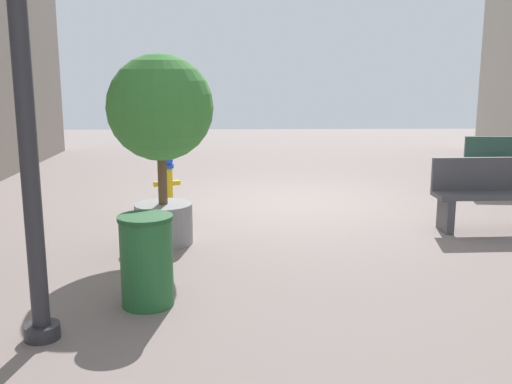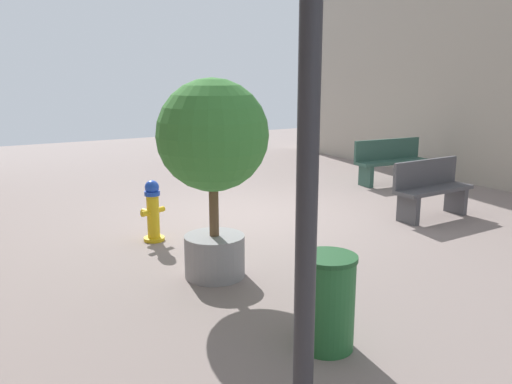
{
  "view_description": "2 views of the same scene",
  "coord_description": "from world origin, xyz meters",
  "px_view_note": "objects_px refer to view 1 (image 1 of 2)",
  "views": [
    {
      "loc": [
        0.83,
        9.35,
        2.12
      ],
      "look_at": [
        0.63,
        1.97,
        0.59
      ],
      "focal_mm": 42.31,
      "sensor_mm": 36.0,
      "label": 1
    },
    {
      "loc": [
        4.31,
        7.41,
        2.31
      ],
      "look_at": [
        0.96,
        1.77,
        0.84
      ],
      "focal_mm": 36.78,
      "sensor_mm": 36.0,
      "label": 2
    }
  ],
  "objects_px": {
    "fire_hydrant": "(167,183)",
    "planter_tree": "(161,121)",
    "trash_bin": "(147,261)",
    "bench_far": "(489,194)",
    "street_lamp": "(20,40)"
  },
  "relations": [
    {
      "from": "bench_far",
      "to": "street_lamp",
      "type": "distance_m",
      "value": 6.1
    },
    {
      "from": "fire_hydrant",
      "to": "trash_bin",
      "type": "height_order",
      "value": "fire_hydrant"
    },
    {
      "from": "fire_hydrant",
      "to": "bench_far",
      "type": "xyz_separation_m",
      "value": [
        -4.37,
        1.12,
        0.05
      ]
    },
    {
      "from": "street_lamp",
      "to": "trash_bin",
      "type": "relative_size",
      "value": 4.44
    },
    {
      "from": "planter_tree",
      "to": "bench_far",
      "type": "bearing_deg",
      "value": -172.83
    },
    {
      "from": "bench_far",
      "to": "street_lamp",
      "type": "height_order",
      "value": "street_lamp"
    },
    {
      "from": "fire_hydrant",
      "to": "street_lamp",
      "type": "height_order",
      "value": "street_lamp"
    },
    {
      "from": "street_lamp",
      "to": "bench_far",
      "type": "bearing_deg",
      "value": -146.77
    },
    {
      "from": "trash_bin",
      "to": "bench_far",
      "type": "bearing_deg",
      "value": -148.71
    },
    {
      "from": "trash_bin",
      "to": "planter_tree",
      "type": "bearing_deg",
      "value": -87.29
    },
    {
      "from": "street_lamp",
      "to": "planter_tree",
      "type": "bearing_deg",
      "value": -103.66
    },
    {
      "from": "fire_hydrant",
      "to": "planter_tree",
      "type": "relative_size",
      "value": 0.38
    },
    {
      "from": "bench_far",
      "to": "planter_tree",
      "type": "relative_size",
      "value": 0.65
    },
    {
      "from": "fire_hydrant",
      "to": "bench_far",
      "type": "height_order",
      "value": "bench_far"
    },
    {
      "from": "fire_hydrant",
      "to": "planter_tree",
      "type": "bearing_deg",
      "value": 95.28
    }
  ]
}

